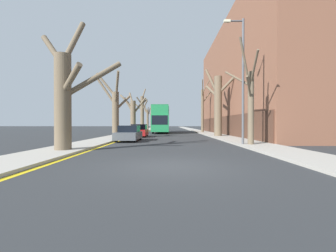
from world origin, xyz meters
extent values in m
plane|color=#2B2D30|center=(0.00, 0.00, 0.00)|extent=(300.00, 300.00, 0.00)
cube|color=#A39E93|center=(-5.96, 50.00, 0.06)|extent=(2.66, 120.00, 0.12)
cube|color=#A39E93|center=(5.96, 50.00, 0.06)|extent=(2.66, 120.00, 0.12)
cube|color=brown|center=(12.30, 23.82, 7.59)|extent=(10.00, 32.69, 15.18)
cube|color=#492D21|center=(7.28, 23.82, 1.25)|extent=(0.12, 32.03, 2.50)
cube|color=yellow|center=(-4.45, 50.00, 0.00)|extent=(0.24, 120.00, 0.01)
cylinder|color=brown|center=(-5.70, 4.17, 2.61)|extent=(0.86, 0.86, 5.22)
cylinder|color=brown|center=(-5.35, 4.66, 5.99)|extent=(1.11, 1.39, 2.71)
cylinder|color=brown|center=(-5.01, 3.57, 3.74)|extent=(1.71, 1.53, 1.49)
cylinder|color=brown|center=(-4.34, 4.90, 4.03)|extent=(3.02, 1.81, 2.39)
cylinder|color=brown|center=(-6.40, 4.52, 5.51)|extent=(1.73, 1.07, 1.95)
cylinder|color=brown|center=(-5.58, 15.38, 2.40)|extent=(0.69, 0.69, 4.81)
cylinder|color=brown|center=(-5.67, 16.08, 4.12)|extent=(0.43, 1.60, 1.64)
cylinder|color=brown|center=(-6.61, 15.59, 5.57)|extent=(2.27, 0.69, 2.63)
cylinder|color=brown|center=(-4.99, 16.10, 3.75)|extent=(1.48, 1.71, 1.75)
cylinder|color=brown|center=(-6.53, 15.55, 4.81)|extent=(2.13, 0.62, 2.83)
cylinder|color=brown|center=(-5.19, 14.28, 4.98)|extent=(1.08, 2.46, 3.08)
cylinder|color=brown|center=(-5.69, 27.22, 2.56)|extent=(0.82, 0.82, 5.13)
cylinder|color=brown|center=(-6.10, 28.09, 5.46)|extent=(1.18, 2.06, 2.40)
cylinder|color=brown|center=(-6.52, 28.26, 4.47)|extent=(2.02, 2.42, 2.84)
cylinder|color=brown|center=(-6.51, 27.41, 4.64)|extent=(1.92, 0.72, 2.33)
cylinder|color=brown|center=(-6.84, 28.04, 5.15)|extent=(2.61, 1.98, 2.33)
cylinder|color=brown|center=(-4.78, 27.74, 4.35)|extent=(2.16, 1.41, 2.84)
cylinder|color=brown|center=(-5.59, 38.14, 3.59)|extent=(0.72, 0.72, 7.19)
cylinder|color=brown|center=(-6.52, 38.29, 5.13)|extent=(2.06, 0.58, 1.97)
cylinder|color=brown|center=(-6.12, 37.83, 6.17)|extent=(1.35, 0.94, 1.75)
cylinder|color=brown|center=(-5.17, 38.81, 6.18)|extent=(1.13, 1.60, 1.27)
cylinder|color=brown|center=(-5.31, 38.61, 7.77)|extent=(0.89, 1.26, 2.20)
cylinder|color=brown|center=(-5.04, 37.71, 5.24)|extent=(1.42, 1.18, 2.06)
cylinder|color=brown|center=(-5.55, 48.89, 2.57)|extent=(0.55, 0.55, 5.14)
cylinder|color=brown|center=(-5.99, 49.54, 5.10)|extent=(1.13, 1.55, 2.87)
cylinder|color=brown|center=(-5.98, 49.60, 4.56)|extent=(1.08, 1.62, 1.28)
cylinder|color=brown|center=(-5.38, 48.22, 5.06)|extent=(0.55, 1.51, 1.33)
cylinder|color=brown|center=(-6.34, 48.66, 5.64)|extent=(1.80, 0.69, 3.49)
cylinder|color=brown|center=(-5.26, 49.60, 4.38)|extent=(0.81, 1.65, 2.54)
cylinder|color=brown|center=(-5.57, 60.47, 3.54)|extent=(0.43, 0.43, 7.07)
cylinder|color=brown|center=(-6.19, 60.52, 4.95)|extent=(1.37, 0.26, 1.84)
cylinder|color=brown|center=(-4.30, 59.99, 6.29)|extent=(2.69, 1.14, 2.07)
cylinder|color=brown|center=(-5.25, 59.94, 6.48)|extent=(0.85, 1.24, 1.73)
cylinder|color=brown|center=(5.49, 7.37, 2.51)|extent=(0.40, 0.40, 5.02)
cylinder|color=brown|center=(5.13, 6.71, 3.83)|extent=(0.89, 1.48, 1.31)
cylinder|color=brown|center=(4.94, 6.80, 5.25)|extent=(1.29, 1.34, 3.40)
cylinder|color=brown|center=(4.80, 8.04, 4.68)|extent=(1.53, 1.48, 1.36)
cylinder|color=brown|center=(5.37, 6.45, 5.07)|extent=(0.40, 1.95, 1.76)
cylinder|color=brown|center=(5.67, 18.39, 3.53)|extent=(0.89, 0.89, 7.05)
cylinder|color=brown|center=(5.07, 19.00, 6.47)|extent=(1.62, 1.64, 3.43)
cylinder|color=brown|center=(6.88, 17.76, 6.31)|extent=(2.75, 1.63, 2.86)
cylinder|color=brown|center=(5.19, 19.42, 5.41)|extent=(1.32, 2.35, 1.84)
cylinder|color=brown|center=(5.69, 30.87, 3.71)|extent=(0.47, 0.47, 7.41)
cylinder|color=brown|center=(6.65, 31.22, 6.39)|extent=(2.10, 0.91, 2.67)
cylinder|color=brown|center=(5.56, 29.92, 7.45)|extent=(0.44, 2.04, 2.83)
cylinder|color=brown|center=(6.28, 30.34, 7.97)|extent=(1.40, 1.27, 2.45)
cube|color=#1E7F47|center=(-1.40, 30.08, 1.59)|extent=(2.59, 11.39, 2.48)
cube|color=#1E7F47|center=(-1.40, 30.08, 3.53)|extent=(2.54, 11.16, 1.40)
cube|color=#1A6C3C|center=(-1.40, 30.08, 4.29)|extent=(2.54, 11.16, 0.12)
cube|color=black|center=(-1.40, 30.08, 2.07)|extent=(2.62, 10.02, 1.29)
cube|color=black|center=(-1.40, 30.08, 3.60)|extent=(2.62, 10.02, 1.06)
cube|color=black|center=(-1.40, 24.41, 2.07)|extent=(2.33, 0.06, 1.36)
cylinder|color=black|center=(-2.53, 26.66, 0.51)|extent=(0.30, 1.01, 1.01)
cylinder|color=black|center=(-0.27, 26.66, 0.51)|extent=(0.30, 1.01, 1.01)
cylinder|color=black|center=(-2.53, 33.27, 0.51)|extent=(0.30, 1.01, 1.01)
cylinder|color=black|center=(-0.27, 33.27, 0.51)|extent=(0.30, 1.01, 1.01)
cube|color=#4C5156|center=(-3.55, 11.83, 0.49)|extent=(1.83, 4.46, 0.61)
cube|color=black|center=(-3.55, 12.09, 1.08)|extent=(1.61, 2.32, 0.56)
cylinder|color=black|center=(-4.36, 10.49, 0.33)|extent=(0.20, 0.65, 0.65)
cylinder|color=black|center=(-2.74, 10.49, 0.33)|extent=(0.20, 0.65, 0.65)
cylinder|color=black|center=(-4.36, 13.16, 0.33)|extent=(0.20, 0.65, 0.65)
cylinder|color=black|center=(-2.74, 13.16, 0.33)|extent=(0.20, 0.65, 0.65)
cube|color=maroon|center=(-3.55, 18.28, 0.51)|extent=(1.87, 3.98, 0.66)
cube|color=black|center=(-3.55, 18.52, 1.15)|extent=(1.65, 2.07, 0.62)
cylinder|color=black|center=(-4.37, 17.09, 0.32)|extent=(0.20, 0.64, 0.64)
cylinder|color=black|center=(-2.72, 17.09, 0.32)|extent=(0.20, 0.64, 0.64)
cylinder|color=black|center=(-4.37, 19.48, 0.32)|extent=(0.20, 0.64, 0.64)
cylinder|color=black|center=(-2.72, 19.48, 0.32)|extent=(0.20, 0.64, 0.64)
cylinder|color=#4C4F54|center=(5.03, 7.58, 4.33)|extent=(0.16, 0.16, 8.67)
cylinder|color=#4C4F54|center=(4.48, 7.58, 8.52)|extent=(1.10, 0.11, 0.11)
cube|color=beige|center=(3.93, 7.58, 8.52)|extent=(0.44, 0.20, 0.16)
camera|label=1|loc=(0.00, -7.79, 1.48)|focal=24.00mm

